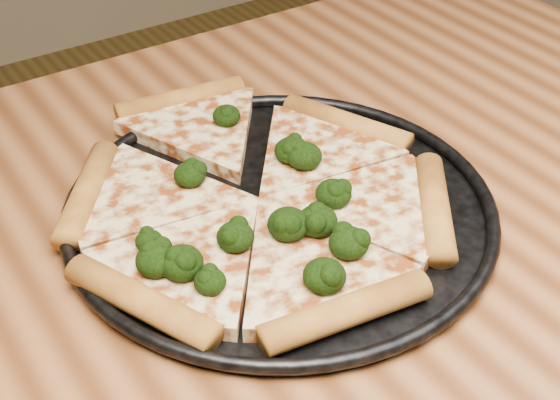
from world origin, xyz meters
TOP-DOWN VIEW (x-y plane):
  - pizza_pan at (0.11, 0.13)m, footprint 0.33×0.33m
  - pizza at (0.10, 0.14)m, footprint 0.31×0.34m
  - broccoli_florets at (0.09, 0.11)m, footprint 0.18×0.24m

SIDE VIEW (x-z plane):
  - pizza_pan at x=0.11m, z-range 0.75..0.77m
  - pizza at x=0.10m, z-range 0.75..0.78m
  - broccoli_florets at x=0.09m, z-range 0.76..0.79m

